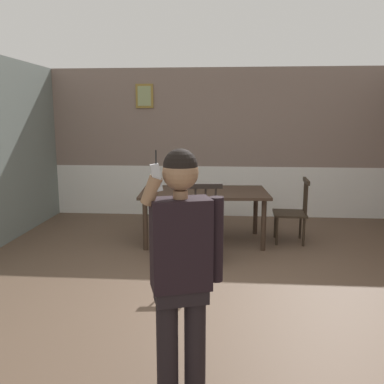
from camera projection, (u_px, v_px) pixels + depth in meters
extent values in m
plane|color=brown|center=(215.00, 297.00, 4.29)|extent=(8.02, 8.02, 0.00)
cube|color=gray|center=(220.00, 118.00, 7.53)|extent=(6.37, 0.12, 1.79)
cube|color=white|center=(219.00, 191.00, 7.79)|extent=(6.37, 0.14, 0.94)
cube|color=white|center=(220.00, 166.00, 7.68)|extent=(6.37, 0.05, 0.06)
cube|color=olive|center=(144.00, 96.00, 7.49)|extent=(0.32, 0.03, 0.43)
cube|color=#9AA671|center=(144.00, 96.00, 7.48)|extent=(0.24, 0.01, 0.35)
cube|color=#38281E|center=(204.00, 192.00, 6.08)|extent=(1.91, 1.14, 0.04)
cylinder|color=#38281E|center=(145.00, 225.00, 5.75)|extent=(0.07, 0.07, 0.73)
cylinder|color=#38281E|center=(264.00, 225.00, 5.72)|extent=(0.07, 0.07, 0.73)
cylinder|color=#38281E|center=(152.00, 211.00, 6.57)|extent=(0.07, 0.07, 0.73)
cylinder|color=#38281E|center=(255.00, 212.00, 6.54)|extent=(0.07, 0.07, 0.73)
cube|color=black|center=(205.00, 228.00, 5.28)|extent=(0.45, 0.45, 0.03)
cube|color=black|center=(206.00, 186.00, 4.99)|extent=(0.42, 0.08, 0.06)
cylinder|color=black|center=(195.00, 208.00, 5.04)|extent=(0.02, 0.02, 0.60)
cylinder|color=black|center=(206.00, 208.00, 5.04)|extent=(0.02, 0.02, 0.60)
cylinder|color=black|center=(216.00, 208.00, 5.04)|extent=(0.02, 0.02, 0.60)
cylinder|color=black|center=(192.00, 241.00, 5.48)|extent=(0.04, 0.04, 0.43)
cylinder|color=black|center=(216.00, 241.00, 5.49)|extent=(0.04, 0.04, 0.43)
cylinder|color=black|center=(192.00, 249.00, 5.16)|extent=(0.04, 0.04, 0.43)
cylinder|color=black|center=(218.00, 249.00, 5.16)|extent=(0.04, 0.04, 0.43)
cube|color=#2D2319|center=(290.00, 213.00, 6.11)|extent=(0.50, 0.50, 0.03)
cube|color=#2D2319|center=(306.00, 181.00, 5.99)|extent=(0.07, 0.48, 0.06)
cylinder|color=#2D2319|center=(307.00, 198.00, 5.90)|extent=(0.02, 0.02, 0.51)
cylinder|color=#2D2319|center=(306.00, 196.00, 6.04)|extent=(0.02, 0.02, 0.51)
cylinder|color=#2D2319|center=(304.00, 194.00, 6.18)|extent=(0.02, 0.02, 0.51)
cylinder|color=#2D2319|center=(277.00, 231.00, 5.99)|extent=(0.04, 0.04, 0.42)
cylinder|color=#2D2319|center=(275.00, 224.00, 6.37)|extent=(0.04, 0.04, 0.42)
cylinder|color=#2D2319|center=(304.00, 232.00, 5.94)|extent=(0.04, 0.04, 0.42)
cylinder|color=#2D2319|center=(300.00, 225.00, 6.32)|extent=(0.04, 0.04, 0.42)
cylinder|color=black|center=(195.00, 345.00, 2.67)|extent=(0.14, 0.14, 0.81)
cylinder|color=black|center=(167.00, 348.00, 2.63)|extent=(0.14, 0.14, 0.81)
cube|color=black|center=(181.00, 292.00, 2.58)|extent=(0.37, 0.27, 0.12)
cube|color=black|center=(181.00, 244.00, 2.52)|extent=(0.41, 0.30, 0.57)
cylinder|color=black|center=(216.00, 239.00, 2.57)|extent=(0.09, 0.09, 0.54)
cylinder|color=#936B4C|center=(151.00, 191.00, 2.40)|extent=(0.15, 0.11, 0.19)
cylinder|color=#936B4C|center=(180.00, 194.00, 2.46)|extent=(0.09, 0.09, 0.05)
sphere|color=#936B4C|center=(180.00, 172.00, 2.44)|extent=(0.22, 0.22, 0.22)
sphere|color=black|center=(180.00, 166.00, 2.43)|extent=(0.21, 0.21, 0.21)
cube|color=#B7B7BC|center=(156.00, 178.00, 2.38)|extent=(0.08, 0.06, 0.17)
cylinder|color=black|center=(156.00, 157.00, 2.36)|extent=(0.01, 0.01, 0.08)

